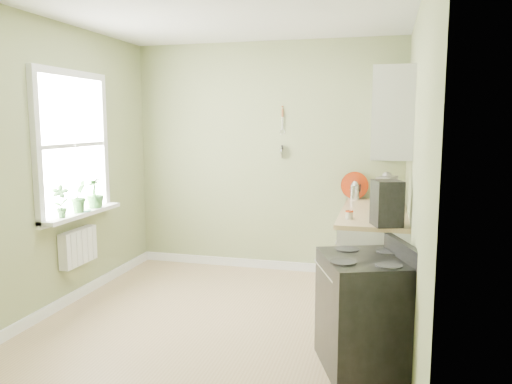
% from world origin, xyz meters
% --- Properties ---
extents(floor, '(3.20, 3.60, 0.02)m').
position_xyz_m(floor, '(0.00, 0.00, -0.01)').
color(floor, tan).
rests_on(floor, ground).
extents(ceiling, '(3.20, 3.60, 0.02)m').
position_xyz_m(ceiling, '(0.00, 0.00, 2.71)').
color(ceiling, white).
rests_on(ceiling, wall_back).
extents(wall_back, '(3.20, 0.02, 2.70)m').
position_xyz_m(wall_back, '(0.00, 1.81, 1.35)').
color(wall_back, '#949D6B').
rests_on(wall_back, floor).
extents(wall_left, '(0.02, 3.60, 2.70)m').
position_xyz_m(wall_left, '(-1.61, 0.00, 1.35)').
color(wall_left, '#949D6B').
rests_on(wall_left, floor).
extents(wall_right, '(0.02, 3.60, 2.70)m').
position_xyz_m(wall_right, '(1.61, 0.00, 1.35)').
color(wall_right, '#949D6B').
rests_on(wall_right, floor).
extents(base_cabinets, '(0.60, 1.60, 0.87)m').
position_xyz_m(base_cabinets, '(1.30, 1.00, 0.43)').
color(base_cabinets, silver).
rests_on(base_cabinets, floor).
extents(countertop, '(0.64, 1.60, 0.04)m').
position_xyz_m(countertop, '(1.29, 1.00, 0.89)').
color(countertop, tan).
rests_on(countertop, base_cabinets).
extents(upper_cabinets, '(0.35, 1.40, 0.80)m').
position_xyz_m(upper_cabinets, '(1.43, 1.10, 1.85)').
color(upper_cabinets, silver).
rests_on(upper_cabinets, wall_right).
extents(window, '(0.06, 1.14, 1.44)m').
position_xyz_m(window, '(-1.58, 0.30, 1.55)').
color(window, white).
rests_on(window, wall_left).
extents(window_sill, '(0.18, 1.14, 0.04)m').
position_xyz_m(window_sill, '(-1.51, 0.30, 0.88)').
color(window_sill, white).
rests_on(window_sill, wall_left).
extents(radiator, '(0.12, 0.50, 0.35)m').
position_xyz_m(radiator, '(-1.54, 0.25, 0.55)').
color(radiator, white).
rests_on(radiator, wall_left).
extents(wall_utensils, '(0.02, 0.14, 0.58)m').
position_xyz_m(wall_utensils, '(0.20, 1.78, 1.56)').
color(wall_utensils, tan).
rests_on(wall_utensils, wall_back).
extents(stove, '(0.81, 0.83, 0.95)m').
position_xyz_m(stove, '(1.28, -0.46, 0.42)').
color(stove, black).
rests_on(stove, floor).
extents(stand_mixer, '(0.27, 0.33, 0.36)m').
position_xyz_m(stand_mixer, '(1.40, 1.14, 1.06)').
color(stand_mixer, '#B2B2B7').
rests_on(stand_mixer, countertop).
extents(kettle, '(0.20, 0.12, 0.20)m').
position_xyz_m(kettle, '(1.05, 1.72, 1.01)').
color(kettle, silver).
rests_on(kettle, countertop).
extents(coffee_maker, '(0.29, 0.30, 0.38)m').
position_xyz_m(coffee_maker, '(1.40, 0.30, 1.09)').
color(coffee_maker, black).
rests_on(coffee_maker, countertop).
extents(red_tray, '(0.31, 0.14, 0.31)m').
position_xyz_m(red_tray, '(1.05, 1.72, 1.07)').
color(red_tray, '#A12706').
rests_on(red_tray, countertop).
extents(jar, '(0.07, 0.07, 0.08)m').
position_xyz_m(jar, '(1.08, 0.51, 0.95)').
color(jar, beige).
rests_on(jar, countertop).
extents(plant_a, '(0.19, 0.18, 0.31)m').
position_xyz_m(plant_a, '(-1.50, -0.04, 1.05)').
color(plant_a, '#33652D').
rests_on(plant_a, window_sill).
extents(plant_b, '(0.19, 0.21, 0.32)m').
position_xyz_m(plant_b, '(-1.50, 0.24, 1.06)').
color(plant_b, '#33652D').
rests_on(plant_b, window_sill).
extents(plant_c, '(0.19, 0.19, 0.31)m').
position_xyz_m(plant_c, '(-1.50, 0.52, 1.05)').
color(plant_c, '#33652D').
rests_on(plant_c, window_sill).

